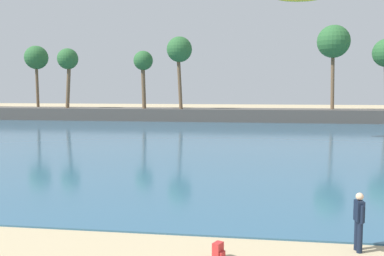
# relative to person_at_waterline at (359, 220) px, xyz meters

# --- Properties ---
(sea) EXTENTS (220.00, 89.07, 0.06)m
(sea) POSITION_rel_person_at_waterline_xyz_m (-5.57, 45.09, -0.86)
(sea) COLOR #33607F
(sea) RESTS_ON ground
(palm_headland) EXTENTS (105.34, 6.25, 13.24)m
(palm_headland) POSITION_rel_person_at_waterline_xyz_m (-6.43, 49.57, 2.23)
(palm_headland) COLOR #514C47
(palm_headland) RESTS_ON ground
(person_at_waterline) EXTENTS (0.24, 0.55, 1.67)m
(person_at_waterline) POSITION_rel_person_at_waterline_xyz_m (0.00, 0.00, 0.00)
(person_at_waterline) COLOR #141E33
(person_at_waterline) RESTS_ON ground
(backpack_near_kite) EXTENTS (0.35, 0.36, 0.44)m
(backpack_near_kite) POSITION_rel_person_at_waterline_xyz_m (-3.81, -1.11, -0.69)
(backpack_near_kite) COLOR red
(backpack_near_kite) RESTS_ON ground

